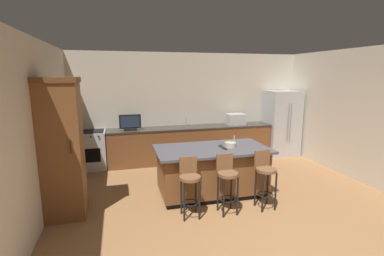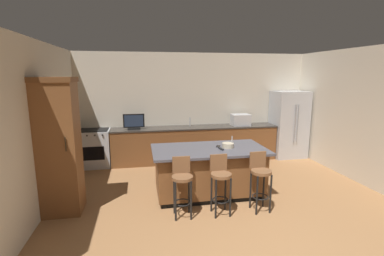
# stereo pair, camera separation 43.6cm
# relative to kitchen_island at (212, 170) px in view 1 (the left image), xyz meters

# --- Properties ---
(wall_back) EXTENTS (6.66, 0.12, 2.84)m
(wall_back) POSITION_rel_kitchen_island_xyz_m (0.21, 2.52, 0.95)
(wall_back) COLOR beige
(wall_back) RESTS_ON ground_plane
(wall_left) EXTENTS (0.12, 5.22, 2.84)m
(wall_left) POSITION_rel_kitchen_island_xyz_m (-2.92, 0.11, 0.95)
(wall_left) COLOR beige
(wall_left) RESTS_ON ground_plane
(wall_right) EXTENTS (0.12, 5.22, 2.84)m
(wall_right) POSITION_rel_kitchen_island_xyz_m (3.34, 0.11, 0.95)
(wall_right) COLOR beige
(wall_right) RESTS_ON ground_plane
(counter_back) EXTENTS (4.34, 0.62, 0.92)m
(counter_back) POSITION_rel_kitchen_island_xyz_m (0.17, 2.14, -0.00)
(counter_back) COLOR brown
(counter_back) RESTS_ON ground_plane
(kitchen_island) EXTENTS (2.13, 1.14, 0.91)m
(kitchen_island) POSITION_rel_kitchen_island_xyz_m (0.00, 0.00, 0.00)
(kitchen_island) COLOR black
(kitchen_island) RESTS_ON ground_plane
(refrigerator) EXTENTS (0.88, 0.76, 1.82)m
(refrigerator) POSITION_rel_kitchen_island_xyz_m (2.79, 2.08, 0.45)
(refrigerator) COLOR #B7BABF
(refrigerator) RESTS_ON ground_plane
(range_oven) EXTENTS (0.80, 0.63, 0.94)m
(range_oven) POSITION_rel_kitchen_island_xyz_m (-2.41, 2.14, 0.00)
(range_oven) COLOR #B7BABF
(range_oven) RESTS_ON ground_plane
(cabinet_tower) EXTENTS (0.66, 0.60, 2.24)m
(cabinet_tower) POSITION_rel_kitchen_island_xyz_m (-2.57, -0.22, 0.70)
(cabinet_tower) COLOR brown
(cabinet_tower) RESTS_ON ground_plane
(microwave) EXTENTS (0.48, 0.36, 0.30)m
(microwave) POSITION_rel_kitchen_island_xyz_m (1.41, 2.14, 0.60)
(microwave) COLOR #B7BABF
(microwave) RESTS_ON counter_back
(tv_monitor) EXTENTS (0.52, 0.16, 0.39)m
(tv_monitor) POSITION_rel_kitchen_island_xyz_m (-1.41, 2.09, 0.63)
(tv_monitor) COLOR black
(tv_monitor) RESTS_ON counter_back
(sink_faucet_back) EXTENTS (0.02, 0.02, 0.24)m
(sink_faucet_back) POSITION_rel_kitchen_island_xyz_m (0.04, 2.24, 0.57)
(sink_faucet_back) COLOR #B2B2B7
(sink_faucet_back) RESTS_ON counter_back
(sink_faucet_island) EXTENTS (0.02, 0.02, 0.22)m
(sink_faucet_island) POSITION_rel_kitchen_island_xyz_m (0.44, -0.00, 0.56)
(sink_faucet_island) COLOR #B2B2B7
(sink_faucet_island) RESTS_ON kitchen_island
(bar_stool_left) EXTENTS (0.34, 0.34, 0.97)m
(bar_stool_left) POSITION_rel_kitchen_island_xyz_m (-0.63, -0.74, 0.12)
(bar_stool_left) COLOR brown
(bar_stool_left) RESTS_ON ground_plane
(bar_stool_center) EXTENTS (0.34, 0.34, 0.98)m
(bar_stool_center) POSITION_rel_kitchen_island_xyz_m (-0.00, -0.77, 0.13)
(bar_stool_center) COLOR brown
(bar_stool_center) RESTS_ON ground_plane
(bar_stool_right) EXTENTS (0.34, 0.34, 0.99)m
(bar_stool_right) POSITION_rel_kitchen_island_xyz_m (0.69, -0.78, 0.13)
(bar_stool_right) COLOR brown
(bar_stool_right) RESTS_ON ground_plane
(fruit_bowl) EXTENTS (0.22, 0.22, 0.09)m
(fruit_bowl) POSITION_rel_kitchen_island_xyz_m (0.36, -0.01, 0.49)
(fruit_bowl) COLOR beige
(fruit_bowl) RESTS_ON kitchen_island
(cell_phone) EXTENTS (0.12, 0.17, 0.01)m
(cell_phone) POSITION_rel_kitchen_island_xyz_m (0.21, 0.11, 0.45)
(cell_phone) COLOR black
(cell_phone) RESTS_ON kitchen_island
(tv_remote) EXTENTS (0.07, 0.17, 0.02)m
(tv_remote) POSITION_rel_kitchen_island_xyz_m (0.20, -0.11, 0.46)
(tv_remote) COLOR black
(tv_remote) RESTS_ON kitchen_island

